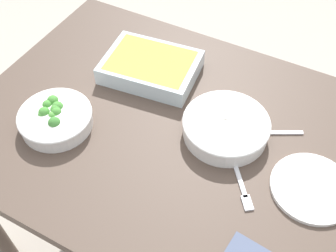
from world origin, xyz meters
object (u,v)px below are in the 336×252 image
at_px(spoon_by_stew, 265,132).
at_px(fork_on_table, 242,186).
at_px(broccoli_bowl, 55,118).
at_px(baking_dish, 151,66).
at_px(stew_bowl, 226,127).
at_px(side_plate, 312,188).

xyz_separation_m(spoon_by_stew, fork_on_table, (0.01, -0.20, -0.00)).
relative_size(broccoli_bowl, baking_dish, 0.68).
distance_m(stew_bowl, spoon_by_stew, 0.12).
relative_size(baking_dish, side_plate, 1.47).
xyz_separation_m(baking_dish, spoon_by_stew, (0.42, -0.07, -0.03)).
xyz_separation_m(stew_bowl, baking_dish, (-0.32, 0.12, 0.00)).
bearing_deg(stew_bowl, broccoli_bowl, -155.88).
distance_m(stew_bowl, broccoli_bowl, 0.50).
relative_size(baking_dish, spoon_by_stew, 1.99).
distance_m(side_plate, spoon_by_stew, 0.21).
bearing_deg(broccoli_bowl, stew_bowl, 24.12).
bearing_deg(broccoli_bowl, spoon_by_stew, 24.90).
relative_size(side_plate, spoon_by_stew, 1.35).
height_order(side_plate, spoon_by_stew, side_plate).
xyz_separation_m(stew_bowl, fork_on_table, (0.11, -0.15, -0.03)).
bearing_deg(fork_on_table, stew_bowl, 127.06).
distance_m(baking_dish, spoon_by_stew, 0.43).
bearing_deg(baking_dish, stew_bowl, -20.99).
distance_m(baking_dish, fork_on_table, 0.51).
xyz_separation_m(broccoli_bowl, fork_on_table, (0.57, 0.06, -0.03)).
relative_size(stew_bowl, broccoli_bowl, 1.16).
bearing_deg(broccoli_bowl, baking_dish, 67.12).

